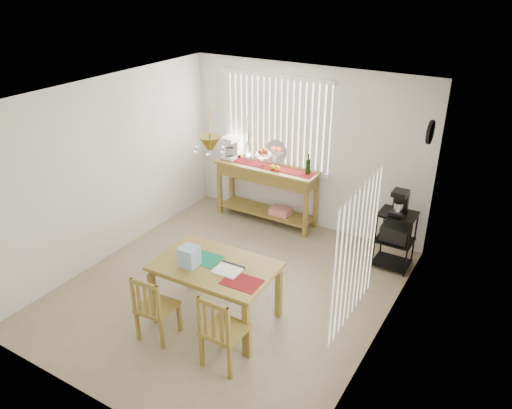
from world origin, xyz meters
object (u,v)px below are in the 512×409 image
Objects in this scene: wire_cart at (395,235)px; chair_left at (155,308)px; dining_table at (215,271)px; chair_right at (223,331)px; sideboard at (267,180)px; cart_items at (400,202)px.

chair_left is at bearing -122.95° from wire_cart.
chair_left is at bearing -119.99° from dining_table.
wire_cart is 0.59× the size of dining_table.
dining_table is at bearing 129.96° from chair_right.
sideboard is at bearing 172.04° from wire_cart.
sideboard is 1.90× the size of chair_right.
chair_left is 0.94× the size of chair_right.
sideboard is at bearing 111.87° from chair_right.
wire_cart is 0.93× the size of chair_right.
wire_cart is at bearing 57.05° from chair_left.
sideboard is 2.28m from cart_items.
chair_right reaches higher than chair_left.
chair_left is (-0.38, -0.66, -0.25)m from dining_table.
chair_right is at bearing -108.80° from wire_cart.
sideboard reaches higher than dining_table.
cart_items reaches higher than dining_table.
cart_items is 2.72m from dining_table.
dining_table is 0.84m from chair_right.
cart_items is 3.50m from chair_left.
dining_table is (-1.49, -2.24, -0.34)m from cart_items.
wire_cart is at bearing 56.22° from dining_table.
cart_items is at bearing 56.32° from dining_table.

